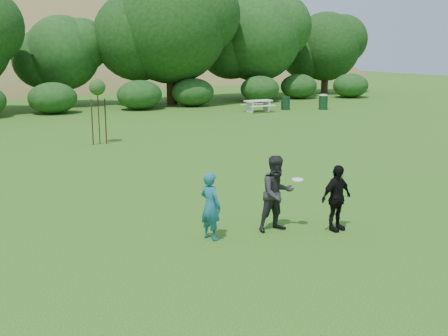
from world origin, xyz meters
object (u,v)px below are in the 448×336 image
at_px(trash_can_near, 285,103).
at_px(sapling, 97,89).
at_px(player_teal, 211,206).
at_px(player_black, 336,198).
at_px(player_grey, 277,193).
at_px(trash_can_lidded, 323,102).
at_px(picnic_table, 258,104).

height_order(trash_can_near, sapling, sapling).
bearing_deg(player_teal, player_black, -124.60).
distance_m(player_grey, trash_can_lidded, 25.76).
height_order(player_teal, picnic_table, player_teal).
bearing_deg(player_grey, trash_can_near, 56.24).
bearing_deg(picnic_table, player_grey, -122.34).
height_order(trash_can_near, picnic_table, trash_can_near).
bearing_deg(trash_can_lidded, sapling, -162.02).
distance_m(picnic_table, trash_can_lidded, 4.66).
xyz_separation_m(player_teal, trash_can_near, (16.68, 20.06, -0.32)).
bearing_deg(picnic_table, trash_can_lidded, -13.13).
distance_m(trash_can_near, picnic_table, 2.29).
xyz_separation_m(player_grey, trash_can_near, (15.04, 20.30, -0.45)).
relative_size(player_grey, trash_can_near, 2.00).
xyz_separation_m(player_teal, player_grey, (1.64, -0.24, 0.13)).
height_order(player_grey, player_black, player_grey).
height_order(player_grey, sapling, sapling).
xyz_separation_m(player_teal, player_black, (2.85, -0.93, 0.02)).
relative_size(trash_can_near, sapling, 0.32).
xyz_separation_m(player_grey, trash_can_lidded, (17.29, 19.09, -0.36)).
xyz_separation_m(player_grey, picnic_table, (12.75, 20.15, -0.38)).
distance_m(player_teal, player_black, 3.00).
bearing_deg(sapling, trash_can_lidded, 17.98).
bearing_deg(trash_can_lidded, player_teal, -135.12).
bearing_deg(player_grey, player_black, -26.89).
xyz_separation_m(player_black, picnic_table, (11.54, 20.84, -0.27)).
height_order(player_teal, trash_can_near, player_teal).
height_order(picnic_table, trash_can_lidded, trash_can_lidded).
height_order(player_grey, trash_can_lidded, player_grey).
bearing_deg(sapling, player_teal, -97.17).
relative_size(trash_can_near, picnic_table, 0.50).
bearing_deg(trash_can_near, player_black, -123.38).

